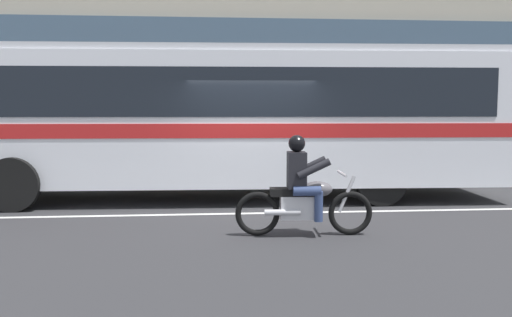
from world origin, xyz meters
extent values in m
plane|color=#2B2B2D|center=(0.00, 0.00, 0.00)|extent=(60.00, 60.00, 0.00)
cube|color=#B7B2A8|center=(0.00, 5.10, 0.07)|extent=(28.00, 3.80, 0.15)
cube|color=silver|center=(0.00, -0.60, 0.00)|extent=(26.60, 0.14, 0.01)
cube|color=#384C60|center=(0.00, 6.96, 4.09)|extent=(25.76, 0.10, 1.40)
cube|color=silver|center=(-0.75, 1.20, 1.73)|extent=(12.39, 2.95, 2.70)
cube|color=black|center=(-0.75, 1.20, 2.28)|extent=(11.40, 2.95, 0.96)
cube|color=red|center=(-0.75, 1.20, 1.53)|extent=(12.14, 2.97, 0.28)
cube|color=#BABCC3|center=(-0.75, 1.20, 3.14)|extent=(12.14, 2.81, 0.16)
cylinder|color=black|center=(-4.57, 0.02, 0.52)|extent=(1.04, 0.30, 1.04)
cylinder|color=black|center=(2.63, 0.02, 0.52)|extent=(1.04, 0.30, 1.04)
torus|color=black|center=(1.36, -2.44, 0.34)|extent=(0.69, 0.12, 0.69)
torus|color=black|center=(-0.09, -2.37, 0.34)|extent=(0.69, 0.12, 0.69)
cube|color=silver|center=(0.58, -2.40, 0.44)|extent=(0.65, 0.31, 0.36)
ellipsoid|color=#59565B|center=(0.83, -2.42, 0.72)|extent=(0.49, 0.30, 0.24)
cube|color=black|center=(0.38, -2.39, 0.69)|extent=(0.57, 0.29, 0.12)
cylinder|color=silver|center=(1.30, -2.44, 0.65)|extent=(0.28, 0.07, 0.58)
cylinder|color=silver|center=(1.22, -2.44, 0.96)|extent=(0.07, 0.64, 0.04)
cylinder|color=silver|center=(0.28, -2.55, 0.39)|extent=(0.55, 0.12, 0.09)
cube|color=black|center=(0.51, -2.40, 1.02)|extent=(0.30, 0.37, 0.56)
sphere|color=black|center=(0.51, -2.40, 1.44)|extent=(0.26, 0.26, 0.26)
cylinder|color=navy|center=(0.66, -2.23, 0.72)|extent=(0.43, 0.17, 0.15)
cylinder|color=navy|center=(0.84, -2.24, 0.48)|extent=(0.13, 0.13, 0.46)
cylinder|color=navy|center=(0.64, -2.59, 0.72)|extent=(0.43, 0.17, 0.15)
cylinder|color=navy|center=(0.82, -2.60, 0.48)|extent=(0.13, 0.13, 0.46)
cylinder|color=black|center=(0.76, -2.21, 1.06)|extent=(0.52, 0.14, 0.32)
cylinder|color=black|center=(0.74, -2.61, 1.06)|extent=(0.52, 0.14, 0.32)
cylinder|color=red|center=(-1.38, 3.86, 0.44)|extent=(0.22, 0.22, 0.58)
sphere|color=red|center=(-1.38, 3.86, 0.80)|extent=(0.20, 0.20, 0.20)
cylinder|color=red|center=(-1.38, 3.72, 0.47)|extent=(0.09, 0.10, 0.09)
camera|label=1|loc=(-0.85, -10.73, 2.00)|focal=38.59mm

